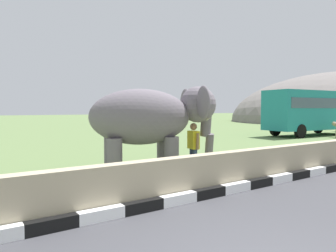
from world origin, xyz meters
name	(u,v)px	position (x,y,z in m)	size (l,w,h in m)	color
striped_curb	(123,211)	(-0.35, 3.30, 0.12)	(16.20, 0.20, 0.24)	white
barrier_parapet	(204,175)	(2.00, 3.60, 0.50)	(28.00, 0.36, 1.00)	tan
elephant	(152,118)	(2.02, 6.04, 1.83)	(4.08, 2.98, 2.84)	slate
person_handler	(193,145)	(3.37, 5.70, 0.93)	(0.30, 0.66, 1.66)	navy
bus_teal	(311,109)	(20.36, 11.94, 2.08)	(8.48, 3.22, 3.50)	teal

